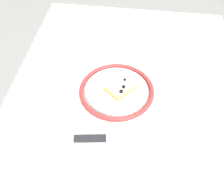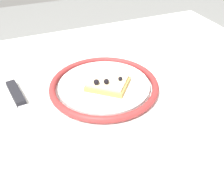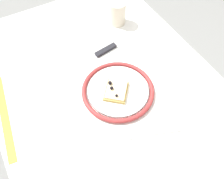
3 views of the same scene
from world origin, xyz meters
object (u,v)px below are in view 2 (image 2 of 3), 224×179
Objects in this scene: plate at (104,86)px; knife at (20,101)px; pizza_slice_near at (108,83)px; fork at (169,69)px; dining_table at (92,132)px.

plate is 0.18m from knife.
pizza_slice_near reaches higher than plate.
fork is at bearing -171.10° from pizza_slice_near.
knife reaches higher than fork.
fork reaches higher than dining_table.
plate reaches higher than dining_table.
fork is at bearing 179.52° from knife.
pizza_slice_near is 0.19m from knife.
dining_table is 5.39× the size of fork.
knife is at bearing -0.48° from fork.
pizza_slice_near is (-0.00, 0.01, 0.01)m from plate.
plate is at bearing -150.62° from dining_table.
plate is 2.20× the size of pizza_slice_near.
plate is at bearing 5.49° from fork.
pizza_slice_near is at bearing 8.90° from fork.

